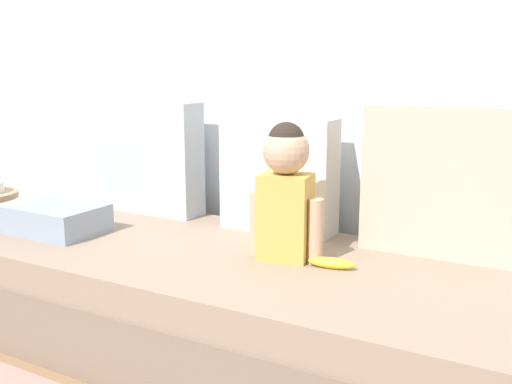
{
  "coord_description": "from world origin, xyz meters",
  "views": [
    {
      "loc": [
        1.11,
        -1.81,
        1.09
      ],
      "look_at": [
        0.1,
        0.0,
        0.65
      ],
      "focal_mm": 40.61,
      "sensor_mm": 36.0,
      "label": 1
    }
  ],
  "objects_px": {
    "throw_pillow_center": "(279,175)",
    "toddler": "(286,189)",
    "folded_blanket": "(56,219)",
    "throw_pillow_left": "(153,158)",
    "couch": "(234,302)",
    "throw_pillow_right": "(442,181)",
    "banana": "(331,263)"
  },
  "relations": [
    {
      "from": "throw_pillow_left",
      "to": "throw_pillow_right",
      "type": "xyz_separation_m",
      "value": [
        1.37,
        0.0,
        0.01
      ]
    },
    {
      "from": "throw_pillow_left",
      "to": "folded_blanket",
      "type": "distance_m",
      "value": 0.56
    },
    {
      "from": "throw_pillow_center",
      "to": "folded_blanket",
      "type": "distance_m",
      "value": 0.98
    },
    {
      "from": "toddler",
      "to": "throw_pillow_left",
      "type": "bearing_deg",
      "value": 159.3
    },
    {
      "from": "couch",
      "to": "throw_pillow_center",
      "type": "distance_m",
      "value": 0.59
    },
    {
      "from": "throw_pillow_center",
      "to": "toddler",
      "type": "relative_size",
      "value": 0.99
    },
    {
      "from": "throw_pillow_center",
      "to": "couch",
      "type": "bearing_deg",
      "value": -90.0
    },
    {
      "from": "throw_pillow_left",
      "to": "throw_pillow_center",
      "type": "height_order",
      "value": "throw_pillow_left"
    },
    {
      "from": "banana",
      "to": "throw_pillow_right",
      "type": "bearing_deg",
      "value": 51.06
    },
    {
      "from": "couch",
      "to": "throw_pillow_right",
      "type": "height_order",
      "value": "throw_pillow_right"
    },
    {
      "from": "banana",
      "to": "couch",
      "type": "bearing_deg",
      "value": -177.18
    },
    {
      "from": "couch",
      "to": "folded_blanket",
      "type": "distance_m",
      "value": 0.87
    },
    {
      "from": "throw_pillow_left",
      "to": "throw_pillow_center",
      "type": "relative_size",
      "value": 1.08
    },
    {
      "from": "couch",
      "to": "folded_blanket",
      "type": "xyz_separation_m",
      "value": [
        -0.82,
        -0.12,
        0.26
      ]
    },
    {
      "from": "throw_pillow_center",
      "to": "toddler",
      "type": "height_order",
      "value": "toddler"
    },
    {
      "from": "throw_pillow_right",
      "to": "couch",
      "type": "bearing_deg",
      "value": -151.06
    },
    {
      "from": "banana",
      "to": "throw_pillow_left",
      "type": "bearing_deg",
      "value": 161.59
    },
    {
      "from": "couch",
      "to": "throw_pillow_left",
      "type": "bearing_deg",
      "value": 151.06
    },
    {
      "from": "toddler",
      "to": "throw_pillow_right",
      "type": "bearing_deg",
      "value": 34.47
    },
    {
      "from": "toddler",
      "to": "folded_blanket",
      "type": "xyz_separation_m",
      "value": [
        -1.02,
        -0.16,
        -0.2
      ]
    },
    {
      "from": "throw_pillow_right",
      "to": "throw_pillow_center",
      "type": "bearing_deg",
      "value": 180.0
    },
    {
      "from": "banana",
      "to": "throw_pillow_center",
      "type": "bearing_deg",
      "value": 137.69
    },
    {
      "from": "throw_pillow_right",
      "to": "banana",
      "type": "xyz_separation_m",
      "value": [
        -0.29,
        -0.36,
        -0.26
      ]
    },
    {
      "from": "throw_pillow_right",
      "to": "toddler",
      "type": "distance_m",
      "value": 0.59
    },
    {
      "from": "folded_blanket",
      "to": "throw_pillow_right",
      "type": "bearing_deg",
      "value": 18.28
    },
    {
      "from": "folded_blanket",
      "to": "banana",
      "type": "bearing_deg",
      "value": 6.52
    },
    {
      "from": "throw_pillow_center",
      "to": "folded_blanket",
      "type": "height_order",
      "value": "throw_pillow_center"
    },
    {
      "from": "toddler",
      "to": "folded_blanket",
      "type": "relative_size",
      "value": 1.27
    },
    {
      "from": "couch",
      "to": "throw_pillow_left",
      "type": "height_order",
      "value": "throw_pillow_left"
    },
    {
      "from": "throw_pillow_center",
      "to": "toddler",
      "type": "bearing_deg",
      "value": -59.26
    },
    {
      "from": "couch",
      "to": "throw_pillow_right",
      "type": "relative_size",
      "value": 3.82
    },
    {
      "from": "throw_pillow_left",
      "to": "folded_blanket",
      "type": "relative_size",
      "value": 1.35
    }
  ]
}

